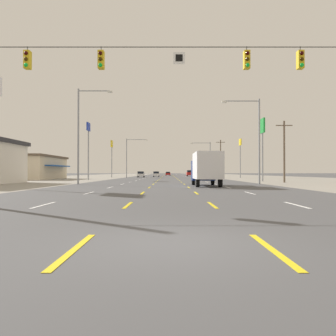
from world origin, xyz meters
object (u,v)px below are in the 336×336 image
(suv_far_right_far, at_px, (189,173))
(pole_sign_left_row_1, at_px, (88,138))
(sedan_far_right_mid, at_px, (194,174))
(sedan_center_turn_farther, at_px, (167,174))
(streetlight_left_row_0, at_px, (81,130))
(streetlight_right_row_1, at_px, (207,156))
(hatchback_inner_left_midfar, at_px, (155,174))
(pole_sign_right_row_2, at_px, (239,149))
(streetlight_left_row_1, at_px, (128,154))
(hatchback_far_left_near, at_px, (140,174))
(pole_sign_right_row_1, at_px, (262,134))
(box_truck_inner_right_nearest, at_px, (205,167))
(pole_sign_left_row_2, at_px, (111,149))
(streetlight_right_row_0, at_px, (255,134))

(suv_far_right_far, relative_size, pole_sign_left_row_1, 0.49)
(sedan_far_right_mid, bearing_deg, suv_far_right_far, 90.00)
(suv_far_right_far, distance_m, sedan_center_turn_farther, 15.77)
(streetlight_left_row_0, xyz_separation_m, streetlight_right_row_1, (19.36, 41.15, -0.95))
(hatchback_inner_left_midfar, height_order, pole_sign_left_row_1, pole_sign_left_row_1)
(suv_far_right_far, distance_m, pole_sign_right_row_2, 29.80)
(streetlight_left_row_1, bearing_deg, pole_sign_right_row_2, 1.57)
(hatchback_far_left_near, distance_m, pole_sign_right_row_1, 42.48)
(hatchback_inner_left_midfar, bearing_deg, streetlight_left_row_0, -96.46)
(box_truck_inner_right_nearest, height_order, streetlight_left_row_0, streetlight_left_row_0)
(sedan_far_right_mid, distance_m, streetlight_left_row_0, 51.68)
(sedan_center_turn_farther, bearing_deg, streetlight_left_row_0, -96.66)
(hatchback_inner_left_midfar, bearing_deg, pole_sign_right_row_2, -33.48)
(sedan_center_turn_farther, distance_m, pole_sign_right_row_1, 73.39)
(pole_sign_left_row_2, height_order, pole_sign_right_row_1, pole_sign_left_row_2)
(pole_sign_right_row_1, bearing_deg, pole_sign_right_row_2, 83.10)
(pole_sign_right_row_2, height_order, streetlight_right_row_0, streetlight_right_row_0)
(pole_sign_left_row_1, xyz_separation_m, streetlight_left_row_1, (4.56, 20.99, -1.72))
(hatchback_inner_left_midfar, bearing_deg, hatchback_far_left_near, -114.62)
(sedan_center_turn_farther, height_order, pole_sign_left_row_2, pole_sign_left_row_2)
(sedan_center_turn_farther, height_order, pole_sign_right_row_1, pole_sign_right_row_1)
(pole_sign_left_row_1, bearing_deg, sedan_center_turn_farther, 77.46)
(pole_sign_left_row_1, xyz_separation_m, pole_sign_right_row_1, (28.03, -8.79, -0.36))
(sedan_center_turn_farther, relative_size, streetlight_right_row_0, 0.47)
(hatchback_far_left_near, bearing_deg, pole_sign_right_row_1, -59.80)
(streetlight_left_row_1, bearing_deg, box_truck_inner_right_nearest, -73.84)
(streetlight_left_row_0, bearing_deg, streetlight_right_row_1, 64.81)
(sedan_center_turn_farther, relative_size, streetlight_left_row_1, 0.47)
(box_truck_inner_right_nearest, bearing_deg, pole_sign_left_row_1, 125.87)
(hatchback_far_left_near, relative_size, streetlight_left_row_1, 0.41)
(sedan_far_right_mid, height_order, pole_sign_right_row_2, pole_sign_right_row_2)
(sedan_far_right_mid, relative_size, pole_sign_left_row_1, 0.45)
(pole_sign_right_row_2, bearing_deg, streetlight_right_row_1, -174.71)
(pole_sign_right_row_2, bearing_deg, streetlight_left_row_1, -178.43)
(hatchback_inner_left_midfar, bearing_deg, streetlight_right_row_0, -76.71)
(pole_sign_left_row_1, bearing_deg, hatchback_inner_left_midfar, 73.41)
(pole_sign_right_row_1, distance_m, streetlight_right_row_0, 12.21)
(pole_sign_left_row_1, height_order, streetlight_right_row_0, pole_sign_left_row_1)
(hatchback_far_left_near, distance_m, streetlight_left_row_1, 8.47)
(pole_sign_left_row_1, distance_m, streetlight_right_row_0, 31.25)
(sedan_far_right_mid, xyz_separation_m, pole_sign_left_row_2, (-21.52, -3.64, 6.38))
(pole_sign_right_row_1, bearing_deg, streetlight_right_row_1, 98.33)
(suv_far_right_far, relative_size, pole_sign_left_row_2, 0.52)
(pole_sign_left_row_2, distance_m, streetlight_right_row_0, 50.99)
(pole_sign_left_row_2, distance_m, streetlight_left_row_0, 45.15)
(sedan_far_right_mid, height_order, suv_far_right_far, suv_far_right_far)
(streetlight_left_row_1, bearing_deg, streetlight_right_row_1, 0.00)
(streetlight_left_row_0, bearing_deg, pole_sign_left_row_2, 95.86)
(sedan_center_turn_farther, height_order, streetlight_left_row_0, streetlight_left_row_0)
(suv_far_right_far, height_order, streetlight_left_row_0, streetlight_left_row_0)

